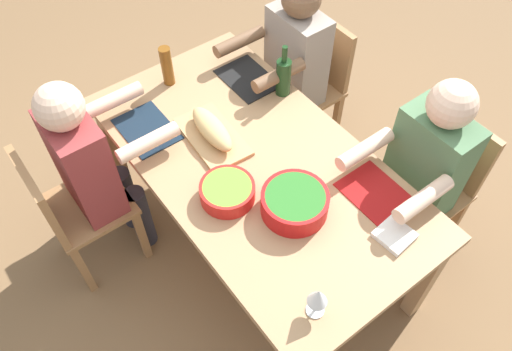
% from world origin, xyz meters
% --- Properties ---
extents(ground_plane, '(8.00, 8.00, 0.00)m').
position_xyz_m(ground_plane, '(0.00, 0.00, 0.00)').
color(ground_plane, brown).
extents(dining_table, '(1.73, 0.93, 0.74)m').
position_xyz_m(dining_table, '(0.00, 0.00, 0.66)').
color(dining_table, '#A87F56').
rests_on(dining_table, ground_plane).
extents(chair_near_left, '(0.40, 0.40, 0.85)m').
position_xyz_m(chair_near_left, '(-0.48, -0.79, 0.48)').
color(chair_near_left, '#9E7044').
rests_on(chair_near_left, ground_plane).
extents(diner_near_left, '(0.41, 0.53, 1.20)m').
position_xyz_m(diner_near_left, '(-0.48, -0.60, 0.70)').
color(diner_near_left, '#2D2D38').
rests_on(diner_near_left, ground_plane).
extents(chair_far_right, '(0.40, 0.40, 0.85)m').
position_xyz_m(chair_far_right, '(0.48, 0.79, 0.48)').
color(chair_far_right, '#9E7044').
rests_on(chair_far_right, ground_plane).
extents(diner_far_right, '(0.41, 0.53, 1.20)m').
position_xyz_m(diner_far_right, '(0.48, 0.60, 0.70)').
color(diner_far_right, '#2D2D38').
rests_on(diner_far_right, ground_plane).
extents(chair_near_right, '(0.40, 0.40, 0.85)m').
position_xyz_m(chair_near_right, '(0.48, -0.79, 0.48)').
color(chair_near_right, '#9E7044').
rests_on(chair_near_right, ground_plane).
extents(diner_near_right, '(0.41, 0.53, 1.20)m').
position_xyz_m(diner_near_right, '(0.48, -0.60, 0.70)').
color(diner_near_right, '#2D2D38').
rests_on(diner_near_right, ground_plane).
extents(serving_bowl_salad, '(0.24, 0.24, 0.08)m').
position_xyz_m(serving_bowl_salad, '(-0.09, 0.22, 0.78)').
color(serving_bowl_salad, red).
rests_on(serving_bowl_salad, dining_table).
extents(serving_bowl_greens, '(0.29, 0.29, 0.10)m').
position_xyz_m(serving_bowl_greens, '(-0.32, 0.03, 0.80)').
color(serving_bowl_greens, red).
rests_on(serving_bowl_greens, dining_table).
extents(cutting_board, '(0.41, 0.25, 0.02)m').
position_xyz_m(cutting_board, '(0.24, 0.08, 0.75)').
color(cutting_board, tan).
rests_on(cutting_board, dining_table).
extents(bread_loaf, '(0.33, 0.13, 0.09)m').
position_xyz_m(bread_loaf, '(0.24, 0.08, 0.81)').
color(bread_loaf, tan).
rests_on(bread_loaf, cutting_board).
extents(wine_bottle, '(0.08, 0.08, 0.29)m').
position_xyz_m(wine_bottle, '(0.29, -0.39, 0.85)').
color(wine_bottle, '#193819').
rests_on(wine_bottle, dining_table).
extents(beer_bottle, '(0.06, 0.06, 0.22)m').
position_xyz_m(beer_bottle, '(0.70, 0.04, 0.85)').
color(beer_bottle, brown).
rests_on(beer_bottle, dining_table).
extents(wine_glass, '(0.08, 0.08, 0.17)m').
position_xyz_m(wine_glass, '(-0.71, 0.26, 0.86)').
color(wine_glass, silver).
rests_on(wine_glass, dining_table).
extents(placemat_near_left, '(0.32, 0.23, 0.01)m').
position_xyz_m(placemat_near_left, '(-0.48, -0.31, 0.74)').
color(placemat_near_left, maroon).
rests_on(placemat_near_left, dining_table).
extents(placemat_far_right, '(0.32, 0.23, 0.01)m').
position_xyz_m(placemat_far_right, '(0.48, 0.31, 0.74)').
color(placemat_far_right, '#142333').
rests_on(placemat_far_right, dining_table).
extents(placemat_near_right, '(0.32, 0.23, 0.01)m').
position_xyz_m(placemat_near_right, '(0.48, -0.31, 0.74)').
color(placemat_near_right, black).
rests_on(placemat_near_right, dining_table).
extents(napkin_stack, '(0.15, 0.15, 0.02)m').
position_xyz_m(napkin_stack, '(-0.67, -0.21, 0.75)').
color(napkin_stack, white).
rests_on(napkin_stack, dining_table).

